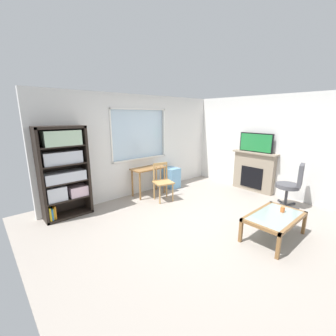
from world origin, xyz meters
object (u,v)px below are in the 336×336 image
object	(u,v)px
tv	(256,143)
office_chair	(292,183)
desk_under_window	(148,173)
plastic_drawer_unit	(172,178)
wooden_chair	(163,181)
fireplace	(254,171)
coffee_table	(275,218)
bookshelf	(63,169)
sippy_cup	(283,209)

from	to	relation	value
tv	office_chair	xyz separation A→B (m)	(-0.42, -1.13, -0.76)
desk_under_window	plastic_drawer_unit	bearing A→B (deg)	3.40
wooden_chair	fireplace	world-z (taller)	fireplace
desk_under_window	coffee_table	distance (m)	3.07
wooden_chair	plastic_drawer_unit	world-z (taller)	wooden_chair
wooden_chair	tv	world-z (taller)	tv
plastic_drawer_unit	coffee_table	world-z (taller)	plastic_drawer_unit
desk_under_window	tv	size ratio (longest dim) A/B	0.98
wooden_chair	coffee_table	distance (m)	2.55
wooden_chair	bookshelf	bearing A→B (deg)	162.82
desk_under_window	office_chair	distance (m)	3.32
bookshelf	wooden_chair	xyz separation A→B (m)	(2.01, -0.62, -0.52)
plastic_drawer_unit	tv	xyz separation A→B (m)	(1.46, -1.65, 1.03)
bookshelf	fireplace	xyz separation A→B (m)	(4.30, -1.71, -0.45)
office_chair	plastic_drawer_unit	bearing A→B (deg)	110.63
plastic_drawer_unit	sippy_cup	world-z (taller)	plastic_drawer_unit
fireplace	office_chair	xyz separation A→B (m)	(-0.43, -1.13, 0.02)
wooden_chair	coffee_table	xyz separation A→B (m)	(0.30, -2.53, -0.11)
fireplace	coffee_table	bearing A→B (deg)	-144.18
tv	desk_under_window	bearing A→B (deg)	145.18
desk_under_window	sippy_cup	bearing A→B (deg)	-79.72
coffee_table	fireplace	bearing A→B (deg)	35.82
wooden_chair	office_chair	size ratio (longest dim) A/B	0.90
bookshelf	tv	size ratio (longest dim) A/B	2.05
tv	office_chair	world-z (taller)	tv
bookshelf	tv	world-z (taller)	bookshelf
wooden_chair	plastic_drawer_unit	bearing A→B (deg)	35.01
office_chair	coffee_table	xyz separation A→B (m)	(-1.56, -0.31, -0.20)
bookshelf	coffee_table	xyz separation A→B (m)	(2.31, -3.15, -0.63)
wooden_chair	coffee_table	bearing A→B (deg)	-83.33
fireplace	coffee_table	size ratio (longest dim) A/B	1.09
desk_under_window	wooden_chair	size ratio (longest dim) A/B	0.96
coffee_table	desk_under_window	bearing A→B (deg)	96.22
bookshelf	sippy_cup	bearing A→B (deg)	-51.43
tv	coffee_table	bearing A→B (deg)	-143.93
plastic_drawer_unit	coffee_table	distance (m)	3.13
bookshelf	plastic_drawer_unit	world-z (taller)	bookshelf
desk_under_window	plastic_drawer_unit	xyz separation A→B (m)	(0.84, 0.05, -0.31)
fireplace	desk_under_window	bearing A→B (deg)	145.39
sippy_cup	tv	bearing A→B (deg)	39.91
desk_under_window	coffee_table	bearing A→B (deg)	-83.78
plastic_drawer_unit	fireplace	xyz separation A→B (m)	(1.48, -1.65, 0.25)
plastic_drawer_unit	office_chair	bearing A→B (deg)	-69.37
wooden_chair	fireplace	xyz separation A→B (m)	(2.29, -1.09, 0.07)
desk_under_window	wooden_chair	xyz separation A→B (m)	(0.04, -0.52, -0.13)
plastic_drawer_unit	fireplace	size ratio (longest dim) A/B	0.48
plastic_drawer_unit	sippy_cup	bearing A→B (deg)	-95.25
fireplace	office_chair	bearing A→B (deg)	-111.08
office_chair	tv	bearing A→B (deg)	69.73
office_chair	coffee_table	size ratio (longest dim) A/B	0.91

